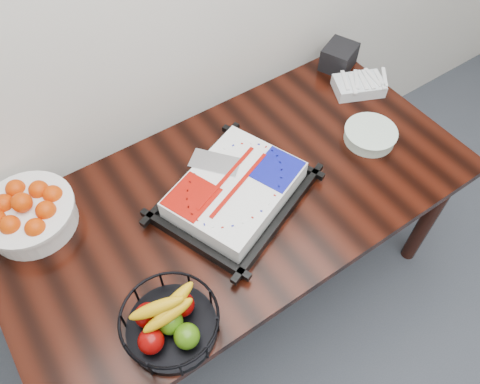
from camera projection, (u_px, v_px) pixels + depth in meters
table at (239, 207)px, 1.82m from camera, size 1.80×0.90×0.75m
cake_tray at (235, 191)px, 1.70m from camera, size 0.63×0.57×0.11m
tangerine_bowl at (26, 210)px, 1.60m from camera, size 0.33×0.33×0.21m
fruit_basket at (170, 322)px, 1.39m from camera, size 0.30×0.30×0.16m
plate_stack at (370, 135)px, 1.90m from camera, size 0.21×0.21×0.05m
fork_bag at (359, 85)px, 2.07m from camera, size 0.25×0.21×0.06m
napkin_box at (339, 57)px, 2.15m from camera, size 0.19×0.18×0.11m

